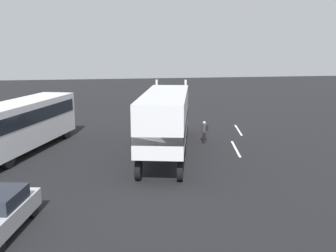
# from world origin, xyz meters

# --- Properties ---
(ground_plane) EXTENTS (120.00, 120.00, 0.00)m
(ground_plane) POSITION_xyz_m (0.00, 0.00, 0.00)
(ground_plane) COLOR black
(lane_stripe_near) EXTENTS (4.33, 1.13, 0.01)m
(lane_stripe_near) POSITION_xyz_m (-5.08, -3.50, 0.01)
(lane_stripe_near) COLOR silver
(lane_stripe_near) RESTS_ON ground_plane
(lane_stripe_mid) EXTENTS (4.32, 1.17, 0.01)m
(lane_stripe_mid) POSITION_xyz_m (0.90, -5.94, 0.01)
(lane_stripe_mid) COLOR silver
(lane_stripe_mid) RESTS_ON ground_plane
(semi_truck) EXTENTS (14.32, 6.05, 4.50)m
(semi_truck) POSITION_xyz_m (-5.43, 1.44, 2.52)
(semi_truck) COLOR #B21919
(semi_truck) RESTS_ON ground_plane
(person_bystander) EXTENTS (0.41, 0.48, 1.63)m
(person_bystander) POSITION_xyz_m (-3.04, -1.81, 0.89)
(person_bystander) COLOR black
(person_bystander) RESTS_ON ground_plane
(parked_bus) EXTENTS (11.19, 6.30, 3.40)m
(parked_bus) POSITION_xyz_m (-3.10, 10.76, 2.07)
(parked_bus) COLOR silver
(parked_bus) RESTS_ON ground_plane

